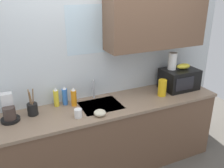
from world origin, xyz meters
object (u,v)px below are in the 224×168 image
at_px(mug_white, 78,113).
at_px(small_bowl, 100,113).
at_px(microwave, 179,79).
at_px(paper_towel_roll, 172,61).
at_px(dish_soap_bottle_yellow, 56,97).
at_px(cereal_canister, 162,88).
at_px(coffee_maker, 9,111).
at_px(dish_soap_bottle_blue, 65,96).
at_px(dish_soap_bottle_orange, 74,97).
at_px(utensil_crock, 33,109).
at_px(banana_bunch, 183,66).

bearing_deg(mug_white, small_bowl, -15.26).
bearing_deg(microwave, paper_towel_roll, 152.62).
bearing_deg(dish_soap_bottle_yellow, microwave, -6.06).
height_order(cereal_canister, mug_white, cereal_canister).
height_order(dish_soap_bottle_yellow, cereal_canister, dish_soap_bottle_yellow).
xyz_separation_m(coffee_maker, small_bowl, (0.87, -0.31, -0.07)).
bearing_deg(small_bowl, mug_white, 164.74).
relative_size(dish_soap_bottle_blue, small_bowl, 1.75).
bearing_deg(paper_towel_roll, coffee_maker, 179.76).
distance_m(dish_soap_bottle_orange, dish_soap_bottle_yellow, 0.20).
bearing_deg(dish_soap_bottle_yellow, dish_soap_bottle_blue, -1.34).
distance_m(coffee_maker, dish_soap_bottle_yellow, 0.52).
xyz_separation_m(microwave, dish_soap_bottle_blue, (-1.51, 0.17, -0.03)).
xyz_separation_m(paper_towel_roll, cereal_canister, (-0.24, -0.15, -0.28)).
distance_m(cereal_canister, utensil_crock, 1.56).
height_order(coffee_maker, dish_soap_bottle_yellow, coffee_maker).
bearing_deg(microwave, utensil_crock, 177.83).
height_order(dish_soap_bottle_orange, small_bowl, dish_soap_bottle_orange).
bearing_deg(dish_soap_bottle_orange, banana_bunch, -3.63).
relative_size(banana_bunch, dish_soap_bottle_yellow, 0.88).
bearing_deg(microwave, coffee_maker, 178.38).
xyz_separation_m(dish_soap_bottle_blue, dish_soap_bottle_yellow, (-0.10, 0.00, -0.00)).
bearing_deg(small_bowl, paper_towel_roll, 14.70).
xyz_separation_m(microwave, paper_towel_roll, (-0.10, 0.05, 0.24)).
relative_size(dish_soap_bottle_orange, small_bowl, 1.71).
xyz_separation_m(coffee_maker, dish_soap_bottle_blue, (0.61, 0.11, 0.00)).
bearing_deg(paper_towel_roll, microwave, -27.38).
xyz_separation_m(mug_white, small_bowl, (0.22, -0.06, -0.02)).
bearing_deg(cereal_canister, coffee_maker, 174.91).
distance_m(banana_bunch, mug_white, 1.55).
height_order(paper_towel_roll, dish_soap_bottle_yellow, paper_towel_roll).
bearing_deg(utensil_crock, dish_soap_bottle_yellow, 19.62).
height_order(dish_soap_bottle_blue, dish_soap_bottle_yellow, same).
distance_m(dish_soap_bottle_yellow, utensil_crock, 0.30).
relative_size(coffee_maker, dish_soap_bottle_yellow, 1.23).
distance_m(microwave, small_bowl, 1.27).
height_order(utensil_crock, small_bowl, utensil_crock).
relative_size(cereal_canister, small_bowl, 1.61).
bearing_deg(utensil_crock, small_bowl, -26.45).
height_order(coffee_maker, dish_soap_bottle_orange, coffee_maker).
relative_size(paper_towel_roll, dish_soap_bottle_blue, 0.97).
height_order(coffee_maker, utensil_crock, utensil_crock).
bearing_deg(dish_soap_bottle_blue, cereal_canister, -12.87).
relative_size(dish_soap_bottle_orange, cereal_canister, 1.07).
bearing_deg(microwave, dish_soap_bottle_blue, 173.63).
height_order(dish_soap_bottle_blue, small_bowl, dish_soap_bottle_blue).
relative_size(microwave, paper_towel_roll, 2.09).
xyz_separation_m(utensil_crock, small_bowl, (0.64, -0.32, -0.04)).
height_order(microwave, coffee_maker, coffee_maker).
relative_size(microwave, coffee_maker, 1.64).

